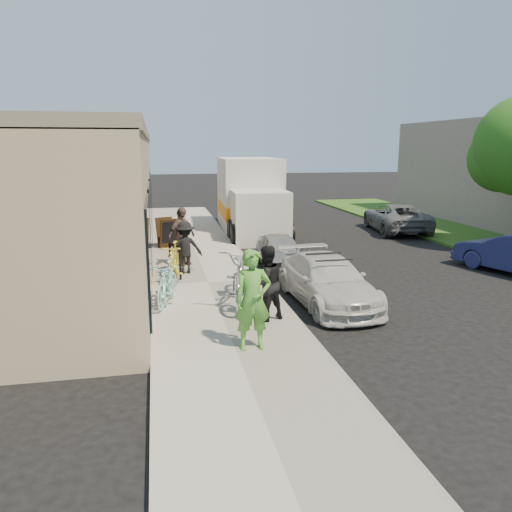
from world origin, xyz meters
TOP-DOWN VIEW (x-y plane):
  - ground at (0.00, 0.00)m, footprint 120.00×120.00m
  - sidewalk at (-2.00, 3.00)m, footprint 3.00×34.00m
  - curb at (-0.45, 3.00)m, footprint 0.12×34.00m
  - storefront at (-5.24, 7.99)m, footprint 3.60×20.00m
  - bike_rack at (-2.84, 3.67)m, footprint 0.31×0.62m
  - sandwich_board at (-2.94, 8.02)m, footprint 0.82×0.82m
  - sedan_white at (0.67, 1.04)m, footprint 1.76×3.99m
  - sedan_silver at (0.43, 4.74)m, footprint 1.45×3.20m
  - moving_truck at (0.81, 11.58)m, footprint 2.75×6.65m
  - far_car_gray at (7.17, 10.38)m, footprint 2.77×4.78m
  - tandem_bike at (-1.43, 1.08)m, footprint 1.41×2.72m
  - woman_rider at (-1.68, -1.65)m, footprint 0.68×0.45m
  - man_standing at (-1.12, -0.21)m, footprint 0.94×0.85m
  - cruiser_bike_a at (-3.12, 1.27)m, footprint 0.90×1.71m
  - cruiser_bike_b at (-3.08, 1.72)m, footprint 0.81×1.79m
  - cruiser_bike_c at (-2.89, 3.22)m, footprint 0.85×1.83m
  - bystander_a at (-2.53, 4.11)m, footprint 0.99×0.61m
  - bystander_b at (-2.57, 5.12)m, footprint 1.08×1.00m

SIDE VIEW (x-z plane):
  - ground at x=0.00m, z-range 0.00..0.00m
  - curb at x=-0.45m, z-range 0.00..0.13m
  - sidewalk at x=-2.00m, z-range 0.00..0.15m
  - sedan_silver at x=0.43m, z-range 0.00..1.07m
  - sedan_white at x=0.67m, z-range -0.02..1.16m
  - cruiser_bike_b at x=-3.08m, z-range 0.15..1.06m
  - far_car_gray at x=7.17m, z-range 0.00..1.25m
  - cruiser_bike_a at x=-3.12m, z-range 0.15..1.14m
  - cruiser_bike_c at x=-2.89m, z-range 0.15..1.21m
  - sandwich_board at x=-2.94m, z-range 0.16..1.22m
  - bike_rack at x=-2.84m, z-range 0.25..1.20m
  - tandem_bike at x=-1.43m, z-range 0.15..1.51m
  - bystander_a at x=-2.53m, z-range 0.15..1.65m
  - man_standing at x=-1.12m, z-range 0.15..1.74m
  - bystander_b at x=-2.57m, z-range 0.15..1.94m
  - woman_rider at x=-1.68m, z-range 0.15..1.97m
  - moving_truck at x=0.81m, z-range -0.18..3.04m
  - storefront at x=-5.24m, z-range 0.01..4.24m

